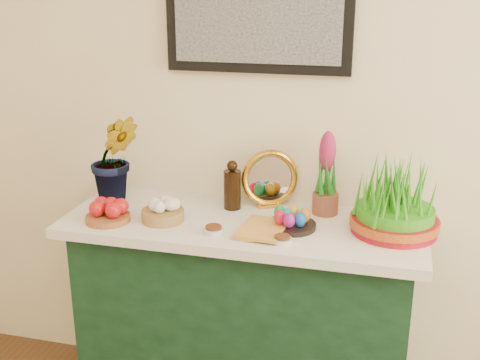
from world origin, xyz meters
name	(u,v)px	position (x,y,z in m)	size (l,w,h in m)	color
room	(139,179)	(0.06, 0.11, 1.70)	(4.50, 4.54, 2.72)	#54361D
sideboard	(243,323)	(-0.37, 2.00, 0.42)	(1.30, 0.45, 0.85)	#163D24
tablecloth	(243,224)	(-0.37, 2.00, 0.87)	(1.40, 0.55, 0.04)	silver
hyacinth_green	(114,144)	(-0.95, 2.09, 1.14)	(0.25, 0.21, 0.49)	#20781C
apple_bowl	(108,212)	(-0.88, 1.86, 0.93)	(0.20, 0.20, 0.09)	brown
garlic_basket	(163,211)	(-0.67, 1.92, 0.93)	(0.20, 0.20, 0.09)	#AF8146
vinegar_cruet	(232,187)	(-0.45, 2.11, 0.98)	(0.07, 0.07, 0.20)	black
mirror	(270,179)	(-0.31, 2.18, 1.01)	(0.24, 0.15, 0.24)	gold
book	(242,225)	(-0.36, 1.91, 0.90)	(0.15, 0.22, 0.03)	gold
spice_dish_left	(214,230)	(-0.45, 1.85, 0.90)	(0.08, 0.08, 0.03)	silver
spice_dish_right	(282,240)	(-0.18, 1.83, 0.90)	(0.07, 0.07, 0.03)	silver
egg_plate	(291,220)	(-0.18, 1.97, 0.92)	(0.25, 0.25, 0.08)	black
hyacinth_pink	(326,177)	(-0.07, 2.15, 1.04)	(0.10, 0.10, 0.34)	brown
wheatgrass_sabzeh	(396,202)	(0.20, 2.03, 1.01)	(0.33, 0.33, 0.27)	maroon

